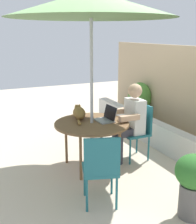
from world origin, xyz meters
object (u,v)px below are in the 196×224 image
(person_seated, at_px, (131,118))
(potted_plant_by_chair, at_px, (139,102))
(chair_empty, at_px, (101,166))
(laptop, at_px, (107,116))
(patio_umbrella, at_px, (91,4))
(cat, at_px, (79,113))
(patio_table, at_px, (92,126))
(potted_plant_near_fence, at_px, (193,181))
(chair_occupied, at_px, (139,127))

(person_seated, xyz_separation_m, potted_plant_by_chair, (-1.48, 1.13, -0.17))
(chair_empty, relative_size, laptop, 2.85)
(person_seated, relative_size, laptop, 3.94)
(patio_umbrella, bearing_deg, laptop, 90.96)
(patio_umbrella, bearing_deg, cat, -165.87)
(cat, xyz_separation_m, potted_plant_by_chair, (-1.17, 1.87, -0.27))
(patio_table, relative_size, patio_umbrella, 0.44)
(person_seated, bearing_deg, cat, -112.70)
(patio_umbrella, height_order, potted_plant_by_chair, patio_umbrella)
(chair_empty, xyz_separation_m, potted_plant_near_fence, (0.59, 0.81, -0.09))
(potted_plant_near_fence, bearing_deg, chair_occupied, 168.15)
(chair_empty, bearing_deg, chair_occupied, 130.82)
(chair_occupied, xyz_separation_m, potted_plant_by_chair, (-1.48, 0.97, -0.00))
(potted_plant_by_chair, bearing_deg, chair_empty, -40.59)
(laptop, height_order, cat, laptop)
(cat, bearing_deg, laptop, 47.30)
(chair_empty, relative_size, potted_plant_by_chair, 0.94)
(patio_umbrella, relative_size, chair_occupied, 2.82)
(patio_table, xyz_separation_m, potted_plant_by_chair, (-1.48, 1.79, -0.13))
(cat, bearing_deg, chair_occupied, 70.97)
(chair_occupied, bearing_deg, patio_umbrella, -90.00)
(potted_plant_by_chair, bearing_deg, patio_table, -50.42)
(patio_umbrella, distance_m, potted_plant_by_chair, 2.94)
(patio_table, bearing_deg, patio_umbrella, 0.00)
(patio_table, xyz_separation_m, laptop, (-0.00, 0.25, 0.12))
(chair_empty, distance_m, person_seated, 1.41)
(laptop, bearing_deg, potted_plant_by_chair, 133.83)
(patio_table, height_order, patio_umbrella, patio_umbrella)
(chair_occupied, bearing_deg, patio_table, -90.00)
(potted_plant_by_chair, bearing_deg, laptop, -46.17)
(patio_table, xyz_separation_m, patio_umbrella, (0.00, 0.00, 1.68))
(potted_plant_by_chair, bearing_deg, chair_occupied, -33.24)
(potted_plant_by_chair, bearing_deg, patio_umbrella, -50.42)
(patio_umbrella, xyz_separation_m, person_seated, (0.00, 0.66, -1.64))
(person_seated, height_order, potted_plant_near_fence, person_seated)
(laptop, bearing_deg, patio_table, -89.04)
(person_seated, bearing_deg, chair_occupied, 90.00)
(chair_occupied, height_order, chair_empty, same)
(chair_empty, bearing_deg, patio_umbrella, 161.72)
(cat, bearing_deg, potted_plant_near_fence, 16.61)
(chair_occupied, bearing_deg, chair_empty, -49.18)
(patio_umbrella, relative_size, laptop, 8.03)
(patio_umbrella, bearing_deg, chair_occupied, 90.00)
(patio_umbrella, height_order, cat, patio_umbrella)
(patio_table, relative_size, chair_occupied, 1.23)
(cat, bearing_deg, chair_empty, -10.85)
(patio_table, bearing_deg, laptop, 90.96)
(chair_empty, distance_m, laptop, 1.18)
(patio_table, distance_m, chair_empty, 1.05)
(person_seated, height_order, laptop, person_seated)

